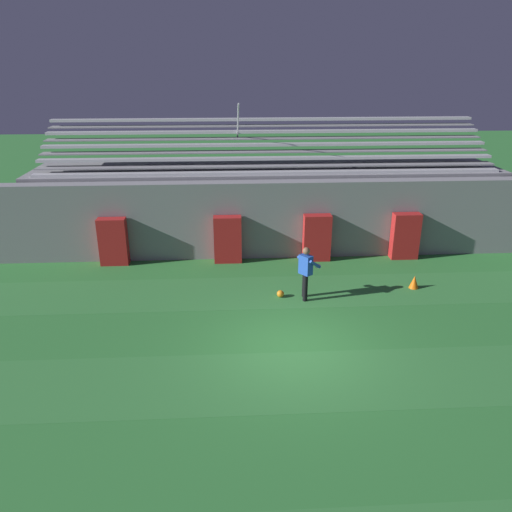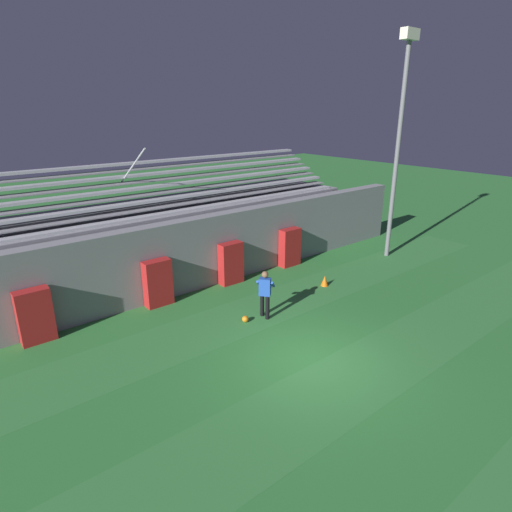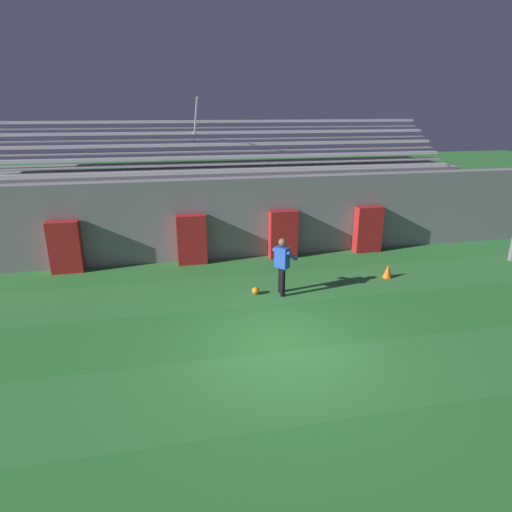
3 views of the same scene
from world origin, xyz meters
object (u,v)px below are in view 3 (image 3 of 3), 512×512
Objects in this scene: padding_pillar_far_left at (65,247)px; traffic_cone at (388,271)px; soccer_ball at (256,291)px; goalkeeper at (282,263)px; padding_pillar_gate_right at (283,234)px; padding_pillar_far_right at (368,229)px; padding_pillar_gate_left at (192,240)px.

padding_pillar_far_left is 10.30m from traffic_cone.
soccer_ball is at bearing -174.57° from traffic_cone.
padding_pillar_far_left reaches higher than goalkeeper.
padding_pillar_gate_right is at bearing 74.45° from goalkeeper.
padding_pillar_far_left is 10.47m from padding_pillar_far_right.
traffic_cone is (5.92, -2.59, -0.64)m from padding_pillar_gate_left.
padding_pillar_far_left is (-4.03, 0.00, 0.00)m from padding_pillar_gate_left.
padding_pillar_gate_left is at bearing 156.37° from traffic_cone.
padding_pillar_gate_left is at bearing 126.65° from goalkeeper.
padding_pillar_far_left is 7.70× the size of soccer_ball.
goalkeeper is (-4.11, -3.13, 0.11)m from padding_pillar_far_right.
padding_pillar_gate_left is 6.44m from padding_pillar_far_right.
padding_pillar_far_right is at bearing 37.35° from goalkeeper.
padding_pillar_far_left is at bearing 165.40° from traffic_cone.
padding_pillar_gate_left and padding_pillar_far_left have the same top height.
padding_pillar_gate_left is 3.20m from padding_pillar_gate_right.
padding_pillar_far_left reaches higher than traffic_cone.
padding_pillar_gate_left is at bearing 180.00° from padding_pillar_gate_right.
padding_pillar_far_right is at bearing 0.00° from padding_pillar_gate_left.
padding_pillar_far_left is at bearing 153.76° from goalkeeper.
soccer_ball is (1.59, -3.00, -0.74)m from padding_pillar_gate_left.
goalkeeper is at bearing -26.24° from padding_pillar_far_left.
padding_pillar_gate_left is 7.70× the size of soccer_ball.
padding_pillar_far_right is 5.75m from soccer_ball.
padding_pillar_far_left is at bearing 180.00° from padding_pillar_gate_left.
goalkeeper is at bearing -142.65° from padding_pillar_far_right.
traffic_cone is (3.59, 0.54, -0.74)m from goalkeeper.
padding_pillar_gate_right is at bearing 180.00° from padding_pillar_far_right.
padding_pillar_far_right is at bearing 78.71° from traffic_cone.
soccer_ball is at bearing 169.88° from goalkeeper.
padding_pillar_far_left is at bearing 180.00° from padding_pillar_far_right.
goalkeeper is at bearing -10.12° from soccer_ball.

